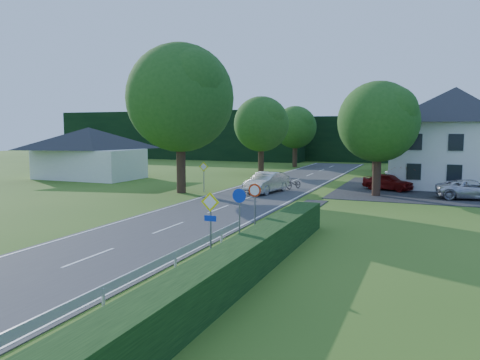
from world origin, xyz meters
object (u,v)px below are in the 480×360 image
at_px(streetlight, 375,136).
at_px(parked_car_silver_b, 473,190).
at_px(parked_car_red, 388,182).
at_px(parked_car_silver_a, 413,176).
at_px(motorcycle, 294,183).
at_px(moving_car, 266,182).
at_px(parasol, 403,177).

bearing_deg(streetlight, parked_car_silver_b, -11.07).
bearing_deg(parked_car_red, parked_car_silver_a, 1.37).
xyz_separation_m(motorcycle, parked_car_red, (7.37, 2.09, 0.23)).
xyz_separation_m(motorcycle, parked_car_silver_a, (9.17, 6.96, 0.32)).
distance_m(motorcycle, parked_car_silver_b, 13.49).
height_order(streetlight, parked_car_silver_b, streetlight).
distance_m(moving_car, parked_car_red, 10.18).
bearing_deg(parked_car_silver_a, motorcycle, 145.67).
height_order(parked_car_red, parked_car_silver_a, parked_car_silver_a).
relative_size(moving_car, parked_car_silver_a, 1.03).
bearing_deg(parked_car_silver_a, parked_car_red, 178.19).
bearing_deg(moving_car, parked_car_silver_b, 18.10).
bearing_deg(parasol, streetlight, -131.20).
xyz_separation_m(parked_car_silver_a, parked_car_silver_b, (4.29, -7.83, -0.09)).
relative_size(motorcycle, parasol, 0.75).
distance_m(parked_car_red, parked_car_silver_b, 6.77).
xyz_separation_m(streetlight, parked_car_silver_a, (2.79, 6.44, -3.65)).
bearing_deg(parked_car_red, motorcycle, 127.49).
bearing_deg(parked_car_red, streetlight, 169.52).
distance_m(streetlight, moving_car, 9.30).
xyz_separation_m(streetlight, parked_car_silver_b, (7.07, -1.38, -3.73)).
height_order(streetlight, moving_car, streetlight).
height_order(moving_car, parked_car_red, moving_car).
bearing_deg(streetlight, parked_car_red, 57.88).
distance_m(parked_car_silver_b, parasol, 6.25).
xyz_separation_m(parked_car_silver_b, parasol, (-4.94, 3.82, 0.35)).
distance_m(streetlight, parked_car_silver_a, 7.91).
bearing_deg(parked_car_silver_b, parked_car_red, 56.50).
bearing_deg(parked_car_silver_b, parked_car_silver_a, 21.12).
height_order(moving_car, parked_car_silver_a, moving_car).
bearing_deg(streetlight, moving_car, -154.92).
relative_size(streetlight, moving_car, 1.64).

